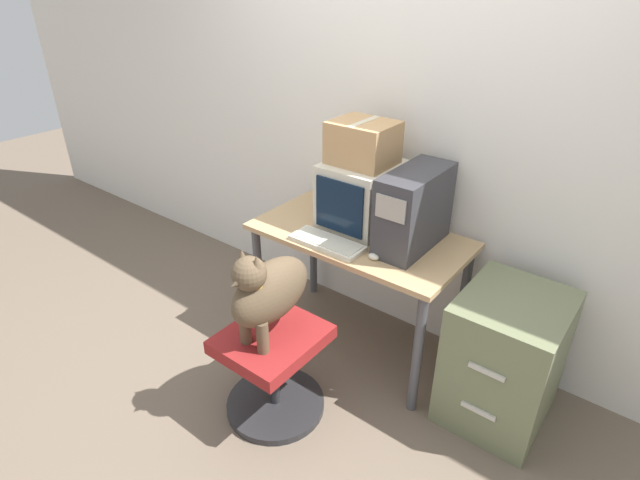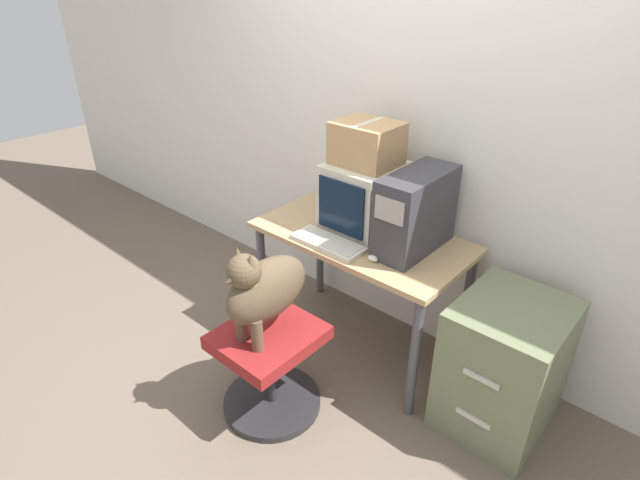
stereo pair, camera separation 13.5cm
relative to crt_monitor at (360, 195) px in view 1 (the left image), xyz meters
The scene contains 11 objects.
ground_plane 1.02m from the crt_monitor, 81.69° to the right, with size 12.00×12.00×0.00m, color #6B5B4C.
wall_back 0.47m from the crt_monitor, 78.85° to the left, with size 8.00×0.05×2.60m.
desk 0.31m from the crt_monitor, 55.27° to the right, with size 1.18×0.63×0.75m.
crt_monitor is the anchor object (origin of this frame).
pc_tower 0.35m from the crt_monitor, ahead, with size 0.21×0.49×0.42m.
keyboard 0.34m from the crt_monitor, 90.64° to the right, with size 0.41×0.16×0.03m.
computer_mouse 0.42m from the crt_monitor, 45.50° to the right, with size 0.06×0.04×0.03m.
office_chair 1.03m from the crt_monitor, 87.78° to the right, with size 0.51×0.51×0.49m.
dog 0.82m from the crt_monitor, 87.81° to the right, with size 0.20×0.47×0.50m.
filing_cabinet 1.12m from the crt_monitor, ahead, with size 0.48×0.56×0.70m.
cardboard_box 0.30m from the crt_monitor, 90.00° to the left, with size 0.33×0.28×0.22m.
Camera 1 is at (1.32, -1.73, 2.04)m, focal length 28.00 mm.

